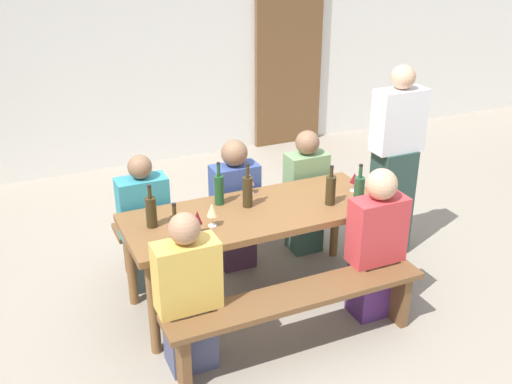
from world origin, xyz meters
name	(u,v)px	position (x,y,z in m)	size (l,w,h in m)	color
ground_plane	(256,297)	(0.00, 0.00, 0.00)	(24.00, 24.00, 0.00)	gray
back_wall	(138,26)	(0.00, 3.24, 1.60)	(14.00, 0.20, 3.20)	silver
wooden_door	(289,63)	(1.84, 3.10, 1.05)	(0.90, 0.06, 2.10)	brown
tasting_table	(256,221)	(0.00, 0.00, 0.67)	(1.93, 0.75, 0.75)	brown
bench_near	(298,306)	(0.00, -0.67, 0.35)	(1.83, 0.30, 0.45)	brown
bench_far	(224,221)	(0.00, 0.67, 0.35)	(1.83, 0.30, 0.45)	brown
wine_bottle_0	(359,190)	(0.74, -0.21, 0.87)	(0.08, 0.08, 0.32)	#234C2D
wine_bottle_1	(151,211)	(-0.76, 0.07, 0.87)	(0.08, 0.08, 0.31)	#332814
wine_bottle_2	(331,190)	(0.55, -0.12, 0.87)	(0.07, 0.07, 0.31)	#332814
wine_bottle_3	(219,189)	(-0.20, 0.22, 0.87)	(0.07, 0.07, 0.33)	#194723
wine_bottle_4	(248,191)	(-0.03, 0.09, 0.88)	(0.07, 0.07, 0.34)	#332814
wine_bottle_5	(175,230)	(-0.68, -0.25, 0.86)	(0.08, 0.08, 0.30)	#332814
wine_glass_0	(354,179)	(0.84, 0.01, 0.86)	(0.07, 0.07, 0.15)	silver
wine_glass_1	(212,210)	(-0.37, -0.10, 0.87)	(0.08, 0.08, 0.18)	silver
wine_glass_2	(197,218)	(-0.50, -0.16, 0.86)	(0.06, 0.06, 0.17)	silver
wine_glass_3	(250,180)	(0.08, 0.30, 0.86)	(0.07, 0.07, 0.16)	silver
seated_guest_near_0	(188,297)	(-0.70, -0.52, 0.52)	(0.41, 0.24, 1.11)	#474B6E
seated_guest_near_1	(376,247)	(0.70, -0.52, 0.55)	(0.40, 0.24, 1.15)	#4F286A
seated_guest_far_0	(145,226)	(-0.71, 0.52, 0.52)	(0.38, 0.24, 1.11)	#33413D
seated_guest_far_1	(235,207)	(0.05, 0.52, 0.53)	(0.38, 0.24, 1.12)	#43293D
seated_guest_far_2	(305,194)	(0.70, 0.52, 0.53)	(0.35, 0.24, 1.10)	#335447
standing_host	(394,167)	(1.35, 0.19, 0.80)	(0.42, 0.24, 1.66)	#29433C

